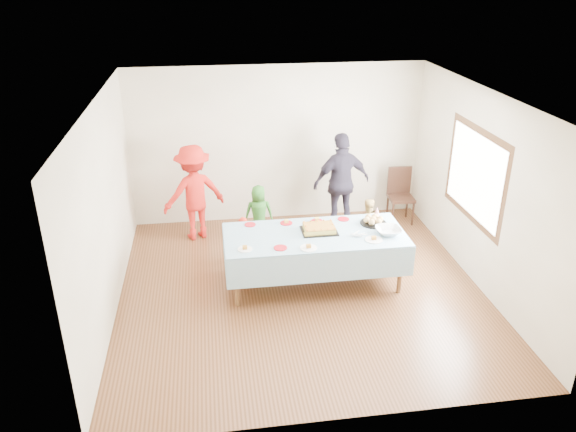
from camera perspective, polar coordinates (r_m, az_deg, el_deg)
name	(u,v)px	position (r m, az deg, el deg)	size (l,w,h in m)	color
ground	(301,289)	(7.98, 1.31, -7.39)	(5.00, 5.00, 0.00)	#4B2C15
room_walls	(306,170)	(7.21, 1.87, 4.71)	(5.04, 5.04, 2.72)	#BDB39A
party_table	(315,238)	(7.77, 2.74, -2.20)	(2.50, 1.10, 0.78)	brown
birthday_cake	(319,229)	(7.81, 3.19, -1.29)	(0.49, 0.38, 0.09)	black
rolls_tray	(373,221)	(8.11, 8.67, -0.47)	(0.38, 0.38, 0.11)	black
punch_bowl	(388,231)	(7.85, 10.15, -1.50)	(0.35, 0.35, 0.09)	silver
party_hat	(377,211)	(8.35, 9.03, 0.47)	(0.09, 0.09, 0.15)	white
fork_pile	(359,234)	(7.72, 7.25, -1.85)	(0.24, 0.18, 0.07)	white
plate_red_far_a	(250,225)	(8.01, -3.88, -0.88)	(0.16, 0.16, 0.01)	red
plate_red_far_b	(286,223)	(8.04, -0.18, -0.71)	(0.18, 0.18, 0.01)	red
plate_red_far_c	(317,221)	(8.12, 2.96, -0.51)	(0.17, 0.17, 0.01)	red
plate_red_far_d	(343,219)	(8.21, 5.65, -0.31)	(0.17, 0.17, 0.01)	red
plate_red_near	(280,248)	(7.36, -0.78, -3.25)	(0.18, 0.18, 0.01)	red
plate_white_left	(245,249)	(7.34, -4.40, -3.39)	(0.19, 0.19, 0.01)	white
plate_white_mid	(309,248)	(7.36, 2.10, -3.27)	(0.23, 0.23, 0.01)	white
plate_white_right	(374,240)	(7.65, 8.71, -2.40)	(0.24, 0.24, 0.01)	white
dining_chair	(400,192)	(10.02, 11.33, 2.44)	(0.43, 0.43, 0.96)	black
toddler_left	(243,240)	(8.50, -4.56, -2.41)	(0.27, 0.18, 0.75)	red
toddler_mid	(259,213)	(9.12, -2.97, 0.27)	(0.46, 0.30, 0.95)	#2A6B23
toddler_right	(367,224)	(8.97, 8.02, -0.78)	(0.41, 0.32, 0.84)	tan
adult_left	(194,192)	(9.22, -9.53, 2.38)	(1.02, 0.59, 1.59)	red
adult_right	(341,182)	(9.41, 5.45, 3.42)	(0.99, 0.41, 1.69)	#2C2736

